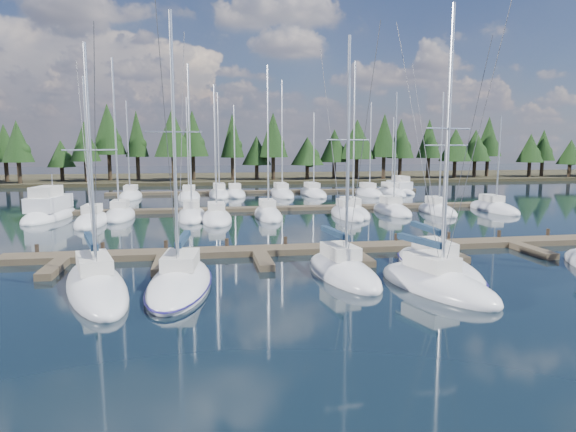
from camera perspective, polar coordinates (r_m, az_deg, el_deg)
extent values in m
plane|color=black|center=(46.71, 2.36, -0.87)|extent=(260.00, 260.00, 0.00)
cube|color=#2F2A1A|center=(105.81, -4.40, 4.25)|extent=(220.00, 30.00, 0.60)
cube|color=#4E4230|center=(35.21, 6.42, -3.52)|extent=(44.00, 2.00, 0.40)
cube|color=#4E4230|center=(32.07, -24.65, -5.35)|extent=(0.90, 4.00, 0.40)
cube|color=#4E4230|center=(31.04, -13.86, -5.27)|extent=(0.90, 4.00, 0.40)
cube|color=#4E4230|center=(31.16, -2.75, -4.99)|extent=(0.90, 4.00, 0.40)
cube|color=#4E4230|center=(32.40, 7.88, -4.55)|extent=(0.90, 4.00, 0.40)
cube|color=#4E4230|center=(34.66, 17.41, -4.03)|extent=(0.90, 4.00, 0.40)
cube|color=#4E4230|center=(37.74, 25.57, -3.48)|extent=(0.90, 4.00, 0.40)
cylinder|color=#2D2219|center=(36.33, -26.11, -3.53)|extent=(0.26, 0.26, 0.90)
cylinder|color=#2D2219|center=(35.39, -19.88, -3.48)|extent=(0.26, 0.26, 0.90)
cylinder|color=#2D2219|center=(34.89, -13.40, -3.37)|extent=(0.26, 0.26, 0.90)
cylinder|color=#2D2219|center=(34.84, -6.81, -3.23)|extent=(0.26, 0.26, 0.90)
cylinder|color=#2D2219|center=(35.25, -0.30, -3.04)|extent=(0.26, 0.26, 0.90)
cylinder|color=#2D2219|center=(36.11, 5.99, -2.82)|extent=(0.26, 0.26, 0.90)
cylinder|color=#2D2219|center=(37.37, 11.91, -2.58)|extent=(0.26, 0.26, 0.90)
cylinder|color=#2D2219|center=(39.00, 17.39, -2.33)|extent=(0.26, 0.26, 0.90)
cylinder|color=#2D2219|center=(40.96, 22.39, -2.09)|extent=(0.26, 0.26, 0.90)
cylinder|color=#2D2219|center=(43.20, 26.90, -1.86)|extent=(0.26, 0.26, 0.90)
cube|color=#4E4230|center=(56.41, 0.26, 0.88)|extent=(50.00, 1.80, 0.40)
cube|color=#4E4230|center=(76.08, -2.32, 2.72)|extent=(46.00, 1.80, 0.40)
ellipsoid|color=silver|center=(27.20, -20.52, -7.55)|extent=(5.50, 10.65, 1.90)
cube|color=beige|center=(27.41, -20.75, -4.85)|extent=(2.36, 3.58, 0.70)
cylinder|color=silver|center=(25.77, -21.09, 5.66)|extent=(0.20, 0.20, 10.78)
cylinder|color=silver|center=(28.47, -21.05, -2.86)|extent=(1.38, 4.38, 0.12)
cube|color=#16283C|center=(28.45, -21.07, -2.56)|extent=(1.55, 4.25, 0.30)
cylinder|color=silver|center=(25.76, -21.15, 6.86)|extent=(2.37, 0.75, 0.07)
cylinder|color=#3F3F44|center=(23.57, -20.61, 5.15)|extent=(1.28, 4.29, 11.09)
cylinder|color=#3F3F44|center=(28.49, -21.55, 5.51)|extent=(1.57, 5.27, 11.09)
ellipsoid|color=silver|center=(26.61, -11.92, -7.54)|extent=(3.89, 9.22, 1.90)
cube|color=beige|center=(26.75, -11.86, -4.81)|extent=(1.93, 3.02, 0.70)
cylinder|color=silver|center=(25.22, -12.52, 7.72)|extent=(0.18, 0.18, 12.32)
cylinder|color=silver|center=(27.64, -11.59, -2.80)|extent=(0.53, 3.93, 0.12)
cube|color=#16283C|center=(27.62, -11.60, -2.49)|extent=(0.74, 3.78, 0.30)
cylinder|color=silver|center=(25.22, -12.57, 9.12)|extent=(2.68, 0.35, 0.07)
cylinder|color=#3F3F44|center=(23.32, -13.24, 7.32)|extent=(0.43, 3.86, 12.63)
cylinder|color=#3F3F44|center=(27.57, -11.76, 7.44)|extent=(0.52, 4.75, 12.63)
ellipsoid|color=#130E49|center=(26.59, -11.92, -7.40)|extent=(4.04, 9.59, 0.18)
ellipsoid|color=silver|center=(28.40, 6.12, -6.42)|extent=(3.69, 8.11, 1.90)
cube|color=beige|center=(28.47, 5.84, -3.90)|extent=(1.79, 2.68, 0.70)
cylinder|color=silver|center=(27.15, 6.66, 7.18)|extent=(0.18, 0.18, 11.67)
cylinder|color=silver|center=(29.18, 5.14, -2.10)|extent=(0.58, 3.43, 0.12)
cube|color=#16283C|center=(29.15, 5.15, -1.81)|extent=(0.78, 3.30, 0.30)
cylinder|color=silver|center=(27.15, 6.68, 8.41)|extent=(2.39, 0.39, 0.07)
cylinder|color=#3F3F44|center=(25.62, 8.19, 6.77)|extent=(0.48, 3.36, 11.98)
cylinder|color=#3F3F44|center=(29.06, 4.99, 6.95)|extent=(0.58, 4.14, 11.98)
ellipsoid|color=silver|center=(26.87, 16.14, -7.53)|extent=(5.08, 8.45, 1.90)
cube|color=beige|center=(26.87, 15.68, -4.88)|extent=(2.28, 2.90, 0.70)
cylinder|color=silver|center=(25.64, 17.36, 7.86)|extent=(0.20, 0.20, 12.60)
cylinder|color=silver|center=(27.42, 14.42, -2.98)|extent=(1.09, 3.39, 0.12)
cube|color=#16283C|center=(27.39, 14.43, -2.67)|extent=(1.27, 3.30, 0.30)
cylinder|color=silver|center=(25.65, 17.42, 9.26)|extent=(2.59, 0.82, 0.07)
cylinder|color=#3F3F44|center=(24.42, 20.10, 7.39)|extent=(0.99, 3.31, 12.91)
cylinder|color=#3F3F44|center=(27.22, 14.30, 7.65)|extent=(1.21, 4.08, 12.91)
ellipsoid|color=silver|center=(30.69, 16.26, -5.61)|extent=(2.99, 9.06, 1.90)
cube|color=beige|center=(30.83, 15.97, -3.25)|extent=(1.59, 2.91, 0.70)
cylinder|color=silver|center=(29.48, 17.15, 6.43)|extent=(0.16, 0.16, 11.15)
cylinder|color=silver|center=(31.64, 15.14, -1.55)|extent=(0.22, 3.96, 0.12)
cube|color=#16283C|center=(31.62, 15.15, -1.29)|extent=(0.44, 3.78, 0.30)
cylinder|color=silver|center=(29.47, 17.20, 7.52)|extent=(2.49, 0.13, 0.07)
cylinder|color=#3F3F44|center=(27.79, 19.02, 5.97)|extent=(0.13, 3.89, 11.46)
cylinder|color=#3F3F44|center=(31.60, 15.10, 6.32)|extent=(0.15, 4.79, 11.46)
ellipsoid|color=#130E49|center=(30.67, 16.27, -5.48)|extent=(3.11, 9.42, 0.18)
ellipsoid|color=silver|center=(49.94, -20.96, -0.65)|extent=(2.60, 8.24, 1.90)
cube|color=beige|center=(50.18, -20.94, 0.78)|extent=(1.43, 2.64, 0.70)
cylinder|color=silver|center=(49.03, -21.46, 7.25)|extent=(0.16, 0.16, 12.05)
ellipsoid|color=silver|center=(53.10, -18.18, -0.03)|extent=(2.77, 8.00, 1.90)
cube|color=beige|center=(53.35, -18.17, 1.31)|extent=(1.52, 2.56, 0.70)
cylinder|color=silver|center=(52.25, -18.63, 8.60)|extent=(0.16, 0.16, 14.24)
ellipsoid|color=silver|center=(50.98, -10.63, -0.08)|extent=(2.76, 8.67, 1.90)
cube|color=beige|center=(51.26, -10.66, 1.31)|extent=(1.52, 2.77, 0.70)
cylinder|color=silver|center=(50.06, -10.87, 8.56)|extent=(0.16, 0.16, 13.63)
ellipsoid|color=silver|center=(48.85, -7.94, -0.37)|extent=(2.82, 8.39, 1.90)
cube|color=beige|center=(49.11, -7.98, 1.08)|extent=(1.55, 2.68, 0.70)
cylinder|color=silver|center=(47.92, -8.08, 7.40)|extent=(0.16, 0.16, 11.53)
ellipsoid|color=silver|center=(51.03, -2.24, 0.06)|extent=(2.52, 8.78, 1.90)
cube|color=beige|center=(51.31, -2.32, 1.45)|extent=(1.38, 2.81, 0.70)
cylinder|color=silver|center=(50.10, -2.23, 8.71)|extent=(0.16, 0.16, 13.64)
ellipsoid|color=silver|center=(51.61, 6.54, 0.10)|extent=(2.46, 8.16, 1.90)
cube|color=beige|center=(51.85, 6.44, 1.48)|extent=(1.35, 2.61, 0.70)
cylinder|color=silver|center=(50.73, 6.80, 7.99)|extent=(0.16, 0.16, 12.47)
ellipsoid|color=silver|center=(53.40, 7.06, 0.36)|extent=(2.69, 9.32, 1.90)
cube|color=beige|center=(53.69, 6.94, 1.69)|extent=(1.48, 2.98, 0.70)
cylinder|color=silver|center=(52.49, 7.35, 8.97)|extent=(0.16, 0.16, 14.29)
ellipsoid|color=silver|center=(55.20, 11.47, 0.51)|extent=(2.81, 8.46, 1.90)
cube|color=beige|center=(55.45, 11.35, 1.79)|extent=(1.55, 2.71, 0.70)
cylinder|color=silver|center=(54.35, 11.83, 7.32)|extent=(0.16, 0.16, 11.41)
ellipsoid|color=silver|center=(56.06, 16.23, 0.46)|extent=(2.43, 7.71, 1.90)
cube|color=beige|center=(56.27, 16.10, 1.72)|extent=(1.34, 2.47, 0.70)
cylinder|color=silver|center=(55.27, 16.67, 7.15)|extent=(0.16, 0.16, 11.40)
ellipsoid|color=silver|center=(60.03, 21.86, 0.68)|extent=(2.60, 8.96, 1.90)
cube|color=beige|center=(60.28, 21.70, 1.87)|extent=(1.43, 2.87, 0.70)
cylinder|color=silver|center=(59.25, 22.36, 5.83)|extent=(0.16, 0.16, 9.14)
ellipsoid|color=silver|center=(72.21, -17.08, 2.05)|extent=(2.89, 8.72, 1.90)
cube|color=beige|center=(72.53, -17.08, 3.03)|extent=(1.59, 2.79, 0.70)
cylinder|color=silver|center=(71.43, -17.35, 7.40)|extent=(0.16, 0.16, 11.78)
ellipsoid|color=silver|center=(69.65, -10.93, 2.05)|extent=(2.92, 9.82, 1.90)
cube|color=beige|center=(70.03, -10.95, 3.07)|extent=(1.61, 3.14, 0.70)
cylinder|color=silver|center=(68.80, -11.09, 7.76)|extent=(0.16, 0.16, 12.17)
ellipsoid|color=silver|center=(72.46, -7.63, 2.35)|extent=(2.89, 11.08, 1.90)
cube|color=beige|center=(72.91, -7.67, 3.33)|extent=(1.59, 3.54, 0.70)
cylinder|color=silver|center=(71.57, -7.73, 8.23)|extent=(0.16, 0.16, 13.13)
ellipsoid|color=silver|center=(72.14, -5.91, 2.36)|extent=(2.88, 8.38, 1.90)
cube|color=beige|center=(72.45, -5.94, 3.33)|extent=(1.58, 2.68, 0.70)
cylinder|color=silver|center=(71.38, -5.96, 7.57)|extent=(0.16, 0.16, 11.42)
ellipsoid|color=silver|center=(72.79, -0.71, 2.45)|extent=(2.90, 11.98, 1.90)
cube|color=beige|center=(73.27, -0.78, 3.43)|extent=(1.59, 3.83, 0.70)
cylinder|color=silver|center=(71.86, -0.64, 8.99)|extent=(0.16, 0.16, 14.86)
ellipsoid|color=silver|center=(73.50, 2.77, 2.49)|extent=(2.99, 11.65, 1.90)
cube|color=beige|center=(73.96, 2.68, 3.46)|extent=(1.64, 3.73, 0.70)
cylinder|color=silver|center=(72.60, 2.90, 7.26)|extent=(0.16, 0.16, 10.54)
ellipsoid|color=silver|center=(74.12, 8.93, 2.45)|extent=(2.99, 8.58, 1.90)
cube|color=beige|center=(74.42, 8.85, 3.40)|extent=(1.64, 2.75, 0.70)
cylinder|color=silver|center=(73.37, 9.16, 7.74)|extent=(0.16, 0.16, 11.97)
ellipsoid|color=silver|center=(75.48, 11.33, 2.49)|extent=(2.75, 9.53, 1.90)
cube|color=beige|center=(75.82, 11.22, 3.43)|extent=(1.51, 3.05, 0.70)
cylinder|color=silver|center=(74.72, 11.58, 6.90)|extent=(0.16, 0.16, 9.95)
ellipsoid|color=silver|center=(55.45, -24.93, -0.10)|extent=(4.70, 10.68, 2.07)
cube|color=silver|center=(55.29, -25.02, 1.33)|extent=(3.27, 5.96, 1.38)
cube|color=beige|center=(54.71, -25.30, 2.46)|extent=(2.33, 3.82, 1.03)
cylinder|color=silver|center=(56.08, -24.73, 3.31)|extent=(0.09, 0.09, 1.84)
ellipsoid|color=silver|center=(78.15, 12.25, 2.61)|extent=(3.44, 8.50, 1.66)
cube|color=silver|center=(78.06, 12.27, 3.41)|extent=(2.45, 4.72, 1.11)
cube|color=beige|center=(77.62, 12.43, 4.07)|extent=(1.76, 3.02, 0.83)
cylinder|color=silver|center=(78.70, 12.03, 4.53)|extent=(0.09, 0.09, 1.48)
cylinder|color=black|center=(104.04, -28.80, 4.33)|extent=(0.70, 0.70, 3.44)
cone|color=black|center=(103.92, -28.99, 7.12)|extent=(4.98, 4.98, 6.69)
ellipsoid|color=black|center=(103.77, -28.67, 6.29)|extent=(2.99, 2.99, 2.99)
cylinder|color=black|center=(97.74, -27.68, 4.27)|extent=(0.70, 0.70, 3.58)
cone|color=black|center=(97.62, -27.88, 7.36)|extent=(5.07, 5.07, 6.96)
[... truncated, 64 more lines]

